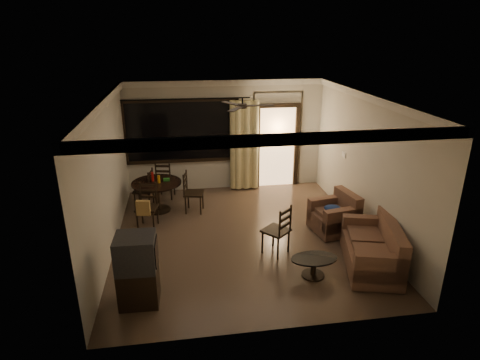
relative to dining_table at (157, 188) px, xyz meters
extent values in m
plane|color=#7F6651|center=(1.73, -1.53, -0.56)|extent=(5.50, 5.50, 0.00)
plane|color=beige|center=(1.73, 1.22, 0.84)|extent=(5.00, 0.00, 5.00)
plane|color=beige|center=(1.73, -4.28, 0.84)|extent=(5.00, 0.00, 5.00)
plane|color=beige|center=(-0.77, -1.53, 0.84)|extent=(0.00, 5.50, 5.50)
plane|color=beige|center=(4.23, -1.53, 0.84)|extent=(0.00, 5.50, 5.50)
plane|color=white|center=(1.73, -1.53, 2.24)|extent=(5.50, 5.50, 0.00)
cube|color=black|center=(0.63, 1.19, 1.02)|extent=(2.70, 0.04, 1.45)
cylinder|color=black|center=(0.73, 1.10, 1.82)|extent=(3.20, 0.03, 0.03)
cube|color=#FFC684|center=(3.08, 1.18, 0.49)|extent=(0.91, 0.03, 2.08)
cube|color=white|center=(4.21, -0.48, 0.74)|extent=(0.02, 0.18, 0.12)
cylinder|color=black|center=(1.73, -1.53, 2.18)|extent=(0.03, 0.03, 0.12)
cylinder|color=black|center=(1.73, -1.53, 2.09)|extent=(0.16, 0.16, 0.08)
cylinder|color=black|center=(0.00, 0.00, 0.13)|extent=(1.12, 1.12, 0.04)
cylinder|color=black|center=(0.00, 0.00, -0.21)|extent=(0.11, 0.11, 0.66)
cylinder|color=black|center=(0.00, 0.00, -0.54)|extent=(0.56, 0.56, 0.03)
cylinder|color=#99100D|center=(-0.08, 0.06, 0.26)|extent=(0.06, 0.06, 0.22)
cylinder|color=#C78215|center=(0.06, -0.06, 0.24)|extent=(0.06, 0.06, 0.18)
cube|color=#278126|center=(0.22, 0.07, 0.17)|extent=(0.14, 0.10, 0.05)
cube|color=black|center=(-0.32, 0.18, -0.11)|extent=(0.50, 0.50, 0.04)
cube|color=black|center=(0.83, -0.18, -0.11)|extent=(0.50, 0.50, 0.04)
cube|color=black|center=(-0.18, -0.83, -0.11)|extent=(0.50, 0.50, 0.04)
cube|color=#B5844D|center=(-0.23, -1.06, -0.01)|extent=(0.29, 0.14, 0.32)
cube|color=black|center=(0.17, 0.77, -0.11)|extent=(0.50, 0.50, 0.04)
cube|color=black|center=(-0.15, -3.35, -0.26)|extent=(0.60, 0.55, 0.60)
cube|color=black|center=(-0.15, -3.35, 0.31)|extent=(0.60, 0.55, 0.53)
cube|color=black|center=(0.15, -3.36, 0.31)|extent=(0.03, 0.43, 0.36)
cube|color=#42271F|center=(3.78, -2.97, -0.34)|extent=(1.20, 1.72, 0.39)
cube|color=#42271F|center=(4.09, -3.06, -0.02)|extent=(0.59, 1.56, 0.63)
cube|color=#42271F|center=(3.60, -3.64, -0.15)|extent=(0.85, 0.38, 0.49)
cube|color=#42271F|center=(3.96, -2.30, -0.15)|extent=(0.85, 0.38, 0.49)
cube|color=#42271F|center=(3.73, -2.96, -0.12)|extent=(0.92, 1.47, 0.12)
cube|color=#42271F|center=(3.63, -1.59, -0.35)|extent=(0.94, 0.94, 0.38)
cube|color=#42271F|center=(3.93, -1.53, -0.03)|extent=(0.34, 0.83, 0.62)
cube|color=#42271F|center=(3.68, -1.90, -0.16)|extent=(0.83, 0.32, 0.48)
cube|color=#42271F|center=(3.57, -1.28, -0.16)|extent=(0.83, 0.32, 0.48)
cube|color=#42271F|center=(3.58, -1.60, -0.13)|extent=(0.67, 0.71, 0.11)
ellipsoid|color=#12234F|center=(3.58, -1.60, -0.02)|extent=(0.34, 0.29, 0.10)
ellipsoid|color=black|center=(2.71, -3.09, -0.22)|extent=(0.79, 0.48, 0.03)
cylinder|color=black|center=(2.71, -3.09, -0.39)|extent=(0.09, 0.09, 0.32)
cylinder|color=black|center=(2.71, -3.09, -0.54)|extent=(0.39, 0.39, 0.03)
cube|color=black|center=(2.25, -2.25, -0.09)|extent=(0.61, 0.61, 0.04)
camera|label=1|loc=(0.60, -8.67, 3.38)|focal=30.00mm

